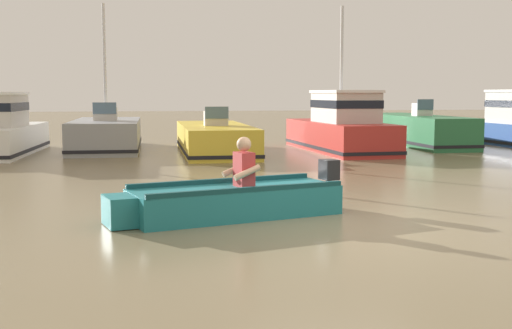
{
  "coord_description": "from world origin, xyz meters",
  "views": [
    {
      "loc": [
        -2.58,
        -8.39,
        1.83
      ],
      "look_at": [
        -0.66,
        2.96,
        0.55
      ],
      "focal_mm": 44.82,
      "sensor_mm": 36.0,
      "label": 1
    }
  ],
  "objects_px": {
    "moored_boat_yellow": "(214,139)",
    "moored_boat_red": "(341,128)",
    "rowboat_with_person": "(231,200)",
    "moored_boat_green": "(416,131)",
    "moored_boat_grey": "(107,135)"
  },
  "relations": [
    {
      "from": "moored_boat_green",
      "to": "moored_boat_yellow",
      "type": "bearing_deg",
      "value": -165.77
    },
    {
      "from": "rowboat_with_person",
      "to": "moored_boat_red",
      "type": "height_order",
      "value": "moored_boat_red"
    },
    {
      "from": "moored_boat_grey",
      "to": "moored_boat_red",
      "type": "height_order",
      "value": "moored_boat_grey"
    },
    {
      "from": "rowboat_with_person",
      "to": "moored_boat_green",
      "type": "relative_size",
      "value": 0.56
    },
    {
      "from": "moored_boat_yellow",
      "to": "moored_boat_red",
      "type": "distance_m",
      "value": 4.04
    },
    {
      "from": "rowboat_with_person",
      "to": "moored_boat_green",
      "type": "distance_m",
      "value": 14.91
    },
    {
      "from": "rowboat_with_person",
      "to": "moored_boat_red",
      "type": "xyz_separation_m",
      "value": [
        4.86,
        10.27,
        0.48
      ]
    },
    {
      "from": "moored_boat_grey",
      "to": "rowboat_with_person",
      "type": "bearing_deg",
      "value": -78.11
    },
    {
      "from": "moored_boat_red",
      "to": "moored_boat_yellow",
      "type": "bearing_deg",
      "value": 177.07
    },
    {
      "from": "moored_boat_yellow",
      "to": "moored_boat_red",
      "type": "relative_size",
      "value": 1.07
    },
    {
      "from": "moored_boat_yellow",
      "to": "moored_boat_green",
      "type": "relative_size",
      "value": 0.95
    },
    {
      "from": "moored_boat_yellow",
      "to": "moored_boat_grey",
      "type": "bearing_deg",
      "value": 155.22
    },
    {
      "from": "moored_boat_yellow",
      "to": "rowboat_with_person",
      "type": "bearing_deg",
      "value": -94.59
    },
    {
      "from": "rowboat_with_person",
      "to": "moored_boat_yellow",
      "type": "xyz_separation_m",
      "value": [
        0.84,
        10.47,
        0.16
      ]
    },
    {
      "from": "moored_boat_grey",
      "to": "moored_boat_green",
      "type": "distance_m",
      "value": 10.86
    }
  ]
}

